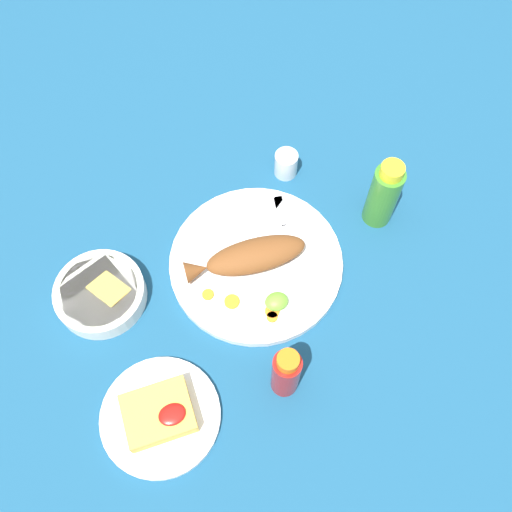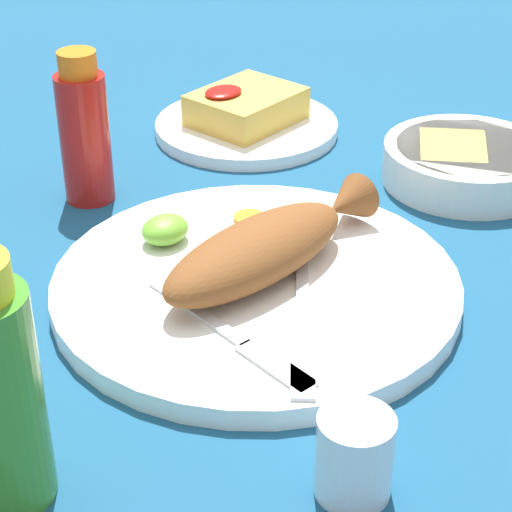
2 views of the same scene
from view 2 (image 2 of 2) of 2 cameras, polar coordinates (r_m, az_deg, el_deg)
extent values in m
plane|color=navy|center=(0.77, 0.00, -2.41)|extent=(4.00, 4.00, 0.00)
cylinder|color=white|center=(0.77, 0.00, -1.85)|extent=(0.34, 0.34, 0.02)
ellipsoid|color=brown|center=(0.75, 0.00, 0.24)|extent=(0.20, 0.08, 0.05)
cone|color=brown|center=(0.83, 5.54, 3.24)|extent=(0.04, 0.04, 0.04)
cube|color=silver|center=(0.74, 2.84, -2.49)|extent=(0.10, 0.08, 0.00)
cube|color=silver|center=(0.66, 2.89, -6.91)|extent=(0.07, 0.06, 0.00)
cube|color=silver|center=(0.72, -3.75, -3.38)|extent=(0.03, 0.11, 0.00)
cube|color=silver|center=(0.66, 1.23, -6.77)|extent=(0.03, 0.07, 0.00)
cylinder|color=orange|center=(0.86, 2.70, 2.71)|extent=(0.02, 0.02, 0.00)
cylinder|color=orange|center=(0.85, -0.41, 2.35)|extent=(0.03, 0.03, 0.00)
cylinder|color=orange|center=(0.84, -5.89, 1.94)|extent=(0.02, 0.02, 0.00)
cylinder|color=orange|center=(0.83, -5.56, 1.61)|extent=(0.03, 0.03, 0.00)
ellipsoid|color=#6BB233|center=(0.81, -5.61, 1.63)|extent=(0.04, 0.04, 0.02)
cylinder|color=#B21914|center=(0.91, -10.48, 7.10)|extent=(0.05, 0.05, 0.13)
cylinder|color=orange|center=(0.89, -10.94, 11.56)|extent=(0.04, 0.04, 0.02)
cylinder|color=silver|center=(0.58, 6.07, -12.13)|extent=(0.05, 0.05, 0.06)
cylinder|color=white|center=(0.59, 5.98, -13.25)|extent=(0.04, 0.04, 0.03)
cylinder|color=white|center=(1.07, -0.59, 7.93)|extent=(0.21, 0.21, 0.01)
cube|color=gold|center=(1.06, -0.59, 9.17)|extent=(0.11, 0.09, 0.04)
ellipsoid|color=#AD140F|center=(1.05, -2.03, 10.07)|extent=(0.05, 0.04, 0.01)
cylinder|color=white|center=(0.97, 12.80, 5.54)|extent=(0.17, 0.17, 0.04)
cylinder|color=olive|center=(0.97, 12.89, 6.24)|extent=(0.15, 0.15, 0.01)
cube|color=gold|center=(0.94, 12.07, 6.18)|extent=(0.10, 0.10, 0.02)
camera|label=1|loc=(1.24, -22.46, 57.63)|focal=40.00mm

